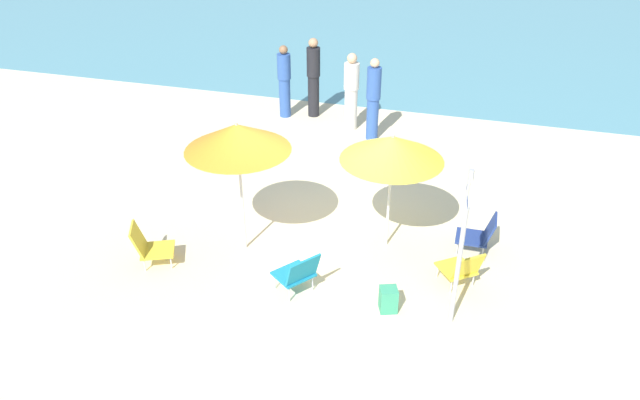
{
  "coord_description": "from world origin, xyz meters",
  "views": [
    {
      "loc": [
        2.03,
        -7.76,
        5.29
      ],
      "look_at": [
        -0.19,
        -0.19,
        0.7
      ],
      "focal_mm": 33.68,
      "sensor_mm": 36.0,
      "label": 1
    }
  ],
  "objects_px": {
    "beach_chair_c": "(461,268)",
    "person_c": "(284,81)",
    "beach_chair_b": "(149,245)",
    "warning_sign": "(464,228)",
    "beach_chair_a": "(480,234)",
    "person_b": "(373,99)",
    "person_d": "(351,92)",
    "beach_bag": "(388,299)",
    "beach_chair_d": "(298,272)",
    "person_a": "(313,77)",
    "umbrella_yellow": "(392,148)",
    "umbrella_orange": "(237,137)"
  },
  "relations": [
    {
      "from": "person_d",
      "to": "beach_bag",
      "type": "relative_size",
      "value": 4.81
    },
    {
      "from": "beach_chair_b",
      "to": "warning_sign",
      "type": "relative_size",
      "value": 0.32
    },
    {
      "from": "umbrella_yellow",
      "to": "person_d",
      "type": "distance_m",
      "value": 4.61
    },
    {
      "from": "person_b",
      "to": "person_c",
      "type": "bearing_deg",
      "value": 161.61
    },
    {
      "from": "person_a",
      "to": "person_d",
      "type": "height_order",
      "value": "person_a"
    },
    {
      "from": "person_b",
      "to": "warning_sign",
      "type": "relative_size",
      "value": 0.78
    },
    {
      "from": "person_a",
      "to": "person_c",
      "type": "bearing_deg",
      "value": 104.19
    },
    {
      "from": "person_c",
      "to": "beach_bag",
      "type": "height_order",
      "value": "person_c"
    },
    {
      "from": "beach_chair_c",
      "to": "person_c",
      "type": "relative_size",
      "value": 0.43
    },
    {
      "from": "person_b",
      "to": "person_d",
      "type": "bearing_deg",
      "value": 143.99
    },
    {
      "from": "umbrella_yellow",
      "to": "beach_bag",
      "type": "xyz_separation_m",
      "value": [
        0.31,
        -1.51,
        -1.48
      ]
    },
    {
      "from": "person_a",
      "to": "person_b",
      "type": "relative_size",
      "value": 1.03
    },
    {
      "from": "beach_chair_b",
      "to": "beach_bag",
      "type": "distance_m",
      "value": 3.57
    },
    {
      "from": "umbrella_orange",
      "to": "person_c",
      "type": "xyz_separation_m",
      "value": [
        -1.16,
        5.22,
        -1.03
      ]
    },
    {
      "from": "person_b",
      "to": "warning_sign",
      "type": "bearing_deg",
      "value": -68.73
    },
    {
      "from": "beach_chair_b",
      "to": "person_b",
      "type": "height_order",
      "value": "person_b"
    },
    {
      "from": "beach_chair_d",
      "to": "person_d",
      "type": "distance_m",
      "value": 5.82
    },
    {
      "from": "beach_chair_d",
      "to": "beach_bag",
      "type": "relative_size",
      "value": 2.05
    },
    {
      "from": "umbrella_yellow",
      "to": "warning_sign",
      "type": "relative_size",
      "value": 0.86
    },
    {
      "from": "person_d",
      "to": "beach_bag",
      "type": "xyz_separation_m",
      "value": [
        1.93,
        -5.75,
        -0.67
      ]
    },
    {
      "from": "umbrella_orange",
      "to": "beach_chair_c",
      "type": "distance_m",
      "value": 3.59
    },
    {
      "from": "umbrella_orange",
      "to": "person_d",
      "type": "xyz_separation_m",
      "value": [
        0.45,
        4.93,
        -1.01
      ]
    },
    {
      "from": "beach_chair_a",
      "to": "person_c",
      "type": "bearing_deg",
      "value": -43.73
    },
    {
      "from": "person_d",
      "to": "person_a",
      "type": "bearing_deg",
      "value": -7.72
    },
    {
      "from": "umbrella_yellow",
      "to": "person_c",
      "type": "distance_m",
      "value": 5.62
    },
    {
      "from": "beach_chair_a",
      "to": "person_b",
      "type": "height_order",
      "value": "person_b"
    },
    {
      "from": "person_c",
      "to": "beach_chair_b",
      "type": "bearing_deg",
      "value": -64.21
    },
    {
      "from": "beach_bag",
      "to": "beach_chair_d",
      "type": "bearing_deg",
      "value": -179.62
    },
    {
      "from": "umbrella_orange",
      "to": "beach_chair_b",
      "type": "distance_m",
      "value": 2.09
    },
    {
      "from": "umbrella_yellow",
      "to": "person_b",
      "type": "bearing_deg",
      "value": 105.29
    },
    {
      "from": "beach_chair_b",
      "to": "person_a",
      "type": "bearing_deg",
      "value": 59.08
    },
    {
      "from": "beach_chair_a",
      "to": "person_d",
      "type": "distance_m",
      "value": 5.03
    },
    {
      "from": "beach_bag",
      "to": "person_d",
      "type": "bearing_deg",
      "value": 108.54
    },
    {
      "from": "warning_sign",
      "to": "person_c",
      "type": "bearing_deg",
      "value": 120.57
    },
    {
      "from": "beach_chair_a",
      "to": "person_c",
      "type": "distance_m",
      "value": 6.31
    },
    {
      "from": "beach_chair_d",
      "to": "warning_sign",
      "type": "bearing_deg",
      "value": -143.13
    },
    {
      "from": "beach_chair_c",
      "to": "umbrella_orange",
      "type": "bearing_deg",
      "value": 51.01
    },
    {
      "from": "beach_chair_d",
      "to": "warning_sign",
      "type": "relative_size",
      "value": 0.32
    },
    {
      "from": "beach_chair_b",
      "to": "warning_sign",
      "type": "distance_m",
      "value": 4.53
    },
    {
      "from": "beach_chair_c",
      "to": "person_b",
      "type": "distance_m",
      "value": 5.14
    },
    {
      "from": "umbrella_yellow",
      "to": "person_d",
      "type": "height_order",
      "value": "umbrella_yellow"
    },
    {
      "from": "person_b",
      "to": "person_c",
      "type": "xyz_separation_m",
      "value": [
        -2.18,
        0.68,
        -0.05
      ]
    },
    {
      "from": "umbrella_orange",
      "to": "beach_chair_c",
      "type": "bearing_deg",
      "value": -0.93
    },
    {
      "from": "person_b",
      "to": "umbrella_orange",
      "type": "bearing_deg",
      "value": -103.65
    },
    {
      "from": "beach_chair_a",
      "to": "beach_chair_b",
      "type": "height_order",
      "value": "beach_chair_b"
    },
    {
      "from": "person_b",
      "to": "beach_chair_d",
      "type": "bearing_deg",
      "value": -89.8
    },
    {
      "from": "beach_chair_a",
      "to": "beach_chair_d",
      "type": "height_order",
      "value": "beach_chair_d"
    },
    {
      "from": "umbrella_yellow",
      "to": "umbrella_orange",
      "type": "relative_size",
      "value": 0.9
    },
    {
      "from": "beach_chair_a",
      "to": "person_b",
      "type": "relative_size",
      "value": 0.35
    },
    {
      "from": "umbrella_orange",
      "to": "beach_chair_c",
      "type": "relative_size",
      "value": 3.0
    }
  ]
}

